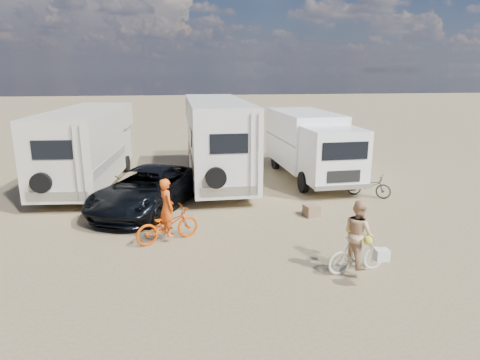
{
  "coord_description": "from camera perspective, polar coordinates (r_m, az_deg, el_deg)",
  "views": [
    {
      "loc": [
        -1.85,
        -10.1,
        4.48
      ],
      "look_at": [
        -0.11,
        1.97,
        1.3
      ],
      "focal_mm": 31.56,
      "sensor_mm": 36.0,
      "label": 1
    }
  ],
  "objects": [
    {
      "name": "box_truck",
      "position": [
        18.02,
        9.61,
        4.46
      ],
      "size": [
        2.48,
        6.75,
        2.73
      ],
      "primitive_type": null,
      "rotation": [
        0.0,
        0.0,
        0.04
      ],
      "color": "white",
      "rests_on": "ground"
    },
    {
      "name": "rv_main",
      "position": [
        17.34,
        -3.16,
        5.26
      ],
      "size": [
        2.3,
        8.0,
        3.33
      ],
      "primitive_type": null,
      "rotation": [
        0.0,
        0.0,
        0.01
      ],
      "color": "silver",
      "rests_on": "ground"
    },
    {
      "name": "crate",
      "position": [
        13.56,
        9.65,
        -4.1
      ],
      "size": [
        0.52,
        0.52,
        0.35
      ],
      "primitive_type": "cube",
      "rotation": [
        0.0,
        0.0,
        0.19
      ],
      "color": "#7E5F46",
      "rests_on": "ground"
    },
    {
      "name": "cooler",
      "position": [
        14.14,
        -10.42,
        -3.16
      ],
      "size": [
        0.58,
        0.44,
        0.44
      ],
      "primitive_type": "cube",
      "rotation": [
        0.0,
        0.0,
        0.06
      ],
      "color": "#296198",
      "rests_on": "ground"
    },
    {
      "name": "bike_parked",
      "position": [
        16.01,
        16.99,
        -0.72
      ],
      "size": [
        1.61,
        1.41,
        0.84
      ],
      "primitive_type": "imported",
      "rotation": [
        0.0,
        0.0,
        0.92
      ],
      "color": "#292B28",
      "rests_on": "ground"
    },
    {
      "name": "ground",
      "position": [
        11.2,
        2.01,
        -8.96
      ],
      "size": [
        140.0,
        140.0,
        0.0
      ],
      "primitive_type": "plane",
      "color": "#968159",
      "rests_on": "ground"
    },
    {
      "name": "rv_left",
      "position": [
        17.69,
        -19.9,
        4.06
      ],
      "size": [
        2.81,
        7.49,
        3.01
      ],
      "primitive_type": null,
      "rotation": [
        0.0,
        0.0,
        -0.07
      ],
      "color": "beige",
      "rests_on": "ground"
    },
    {
      "name": "bike_man",
      "position": [
        11.53,
        -9.77,
        -6.0
      ],
      "size": [
        1.87,
        1.29,
        0.93
      ],
      "primitive_type": "imported",
      "rotation": [
        0.0,
        0.0,
        1.99
      ],
      "color": "#CC4100",
      "rests_on": "ground"
    },
    {
      "name": "rider_man",
      "position": [
        11.42,
        -9.84,
        -4.51
      ],
      "size": [
        0.57,
        0.67,
        1.56
      ],
      "primitive_type": "imported",
      "rotation": [
        0.0,
        0.0,
        1.99
      ],
      "color": "#E65414",
      "rests_on": "ground"
    },
    {
      "name": "rider_woman",
      "position": [
        9.93,
        15.7,
        -7.91
      ],
      "size": [
        0.7,
        0.83,
        1.54
      ],
      "primitive_type": "imported",
      "rotation": [
        0.0,
        0.0,
        1.74
      ],
      "color": "#DAAC7D",
      "rests_on": "ground"
    },
    {
      "name": "bike_woman",
      "position": [
        10.05,
        15.57,
        -9.64
      ],
      "size": [
        1.52,
        0.65,
        0.88
      ],
      "primitive_type": "imported",
      "rotation": [
        0.0,
        0.0,
        1.74
      ],
      "color": "beige",
      "rests_on": "ground"
    },
    {
      "name": "dark_suv",
      "position": [
        14.18,
        -12.38,
        -1.23
      ],
      "size": [
        4.14,
        5.46,
        1.38
      ],
      "primitive_type": "imported",
      "rotation": [
        0.0,
        0.0,
        -0.43
      ],
      "color": "black",
      "rests_on": "ground"
    }
  ]
}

